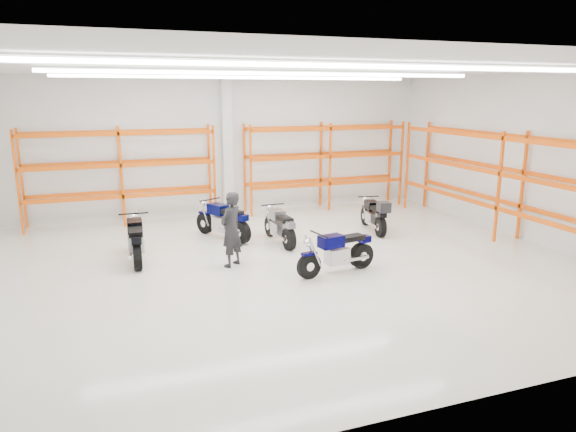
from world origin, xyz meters
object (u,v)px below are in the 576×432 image
object	(u,v)px
motorcycle_main	(340,253)
standing_man	(231,229)
motorcycle_back_b	(224,222)
motorcycle_back_c	(280,227)
motorcycle_back_a	(136,241)
motorcycle_back_d	(375,216)
structural_column	(227,147)

from	to	relation	value
motorcycle_main	standing_man	xyz separation A→B (m)	(-2.19, 1.27, 0.42)
motorcycle_back_b	motorcycle_back_c	world-z (taller)	motorcycle_back_b
motorcycle_main	motorcycle_back_a	xyz separation A→B (m)	(-4.28, 2.38, 0.03)
motorcycle_back_b	motorcycle_back_c	distance (m)	1.62
motorcycle_back_a	motorcycle_back_d	xyz separation A→B (m)	(6.73, 0.45, -0.00)
motorcycle_back_a	structural_column	distance (m)	5.69
motorcycle_back_b	motorcycle_back_c	size ratio (longest dim) A/B	0.98
motorcycle_back_d	structural_column	size ratio (longest dim) A/B	0.45
motorcycle_main	motorcycle_back_d	world-z (taller)	motorcycle_back_d
motorcycle_back_b	structural_column	bearing A→B (deg)	74.89
motorcycle_back_d	motorcycle_back_b	bearing A→B (deg)	170.36
motorcycle_main	motorcycle_back_b	size ratio (longest dim) A/B	1.02
motorcycle_main	structural_column	size ratio (longest dim) A/B	0.45
motorcycle_main	motorcycle_back_b	distance (m)	4.01
motorcycle_back_d	motorcycle_back_c	bearing A→B (deg)	-176.01
motorcycle_back_c	motorcycle_back_d	distance (m)	2.99
motorcycle_back_a	motorcycle_back_d	distance (m)	6.75
motorcycle_back_a	structural_column	bearing A→B (deg)	52.72
motorcycle_back_a	motorcycle_back_c	distance (m)	3.76
motorcycle_back_c	motorcycle_back_d	size ratio (longest dim) A/B	0.99
motorcycle_back_a	standing_man	xyz separation A→B (m)	(2.09, -1.11, 0.39)
motorcycle_back_a	structural_column	world-z (taller)	structural_column
motorcycle_back_b	motorcycle_back_a	bearing A→B (deg)	-154.07
motorcycle_back_a	structural_column	size ratio (longest dim) A/B	0.48
motorcycle_main	motorcycle_back_c	world-z (taller)	motorcycle_main
motorcycle_back_b	motorcycle_back_d	world-z (taller)	motorcycle_back_b
motorcycle_back_a	motorcycle_back_c	bearing A→B (deg)	3.73
motorcycle_back_c	motorcycle_back_a	bearing A→B (deg)	-176.27
motorcycle_back_a	motorcycle_back_d	world-z (taller)	motorcycle_back_a
motorcycle_back_b	motorcycle_back_d	xyz separation A→B (m)	(4.30, -0.73, 0.00)
motorcycle_back_c	structural_column	distance (m)	4.46
motorcycle_back_b	structural_column	distance (m)	3.68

